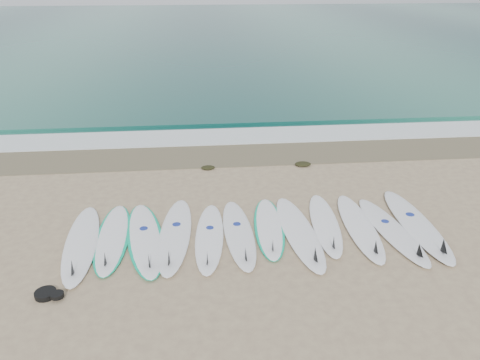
{
  "coord_description": "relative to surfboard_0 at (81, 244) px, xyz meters",
  "views": [
    {
      "loc": [
        -0.98,
        -7.42,
        4.49
      ],
      "look_at": [
        -0.1,
        1.56,
        0.4
      ],
      "focal_mm": 35.0,
      "sensor_mm": 36.0,
      "label": 1
    }
  ],
  "objects": [
    {
      "name": "ground",
      "position": [
        3.09,
        0.15,
        -0.06
      ],
      "size": [
        120.0,
        120.0,
        0.0
      ],
      "primitive_type": "plane",
      "color": "tan"
    },
    {
      "name": "ocean",
      "position": [
        3.09,
        32.65,
        -0.05
      ],
      "size": [
        120.0,
        55.0,
        0.03
      ],
      "primitive_type": "cube",
      "color": "#1A594C",
      "rests_on": "ground"
    },
    {
      "name": "wet_sand_band",
      "position": [
        3.09,
        4.25,
        -0.05
      ],
      "size": [
        120.0,
        1.8,
        0.01
      ],
      "primitive_type": "cube",
      "color": "brown",
      "rests_on": "ground"
    },
    {
      "name": "foam_band",
      "position": [
        3.09,
        5.65,
        -0.04
      ],
      "size": [
        120.0,
        1.4,
        0.04
      ],
      "primitive_type": "cube",
      "color": "silver",
      "rests_on": "ground"
    },
    {
      "name": "wave_crest",
      "position": [
        3.09,
        7.15,
        -0.01
      ],
      "size": [
        120.0,
        1.0,
        0.1
      ],
      "primitive_type": "cube",
      "color": "#1A594C",
      "rests_on": "ground"
    },
    {
      "name": "surfboard_0",
      "position": [
        0.0,
        0.0,
        0.0
      ],
      "size": [
        0.79,
        2.77,
        0.35
      ],
      "rotation": [
        0.0,
        0.0,
        0.08
      ],
      "color": "white",
      "rests_on": "ground"
    },
    {
      "name": "surfboard_1",
      "position": [
        0.52,
        0.18,
        -0.01
      ],
      "size": [
        0.68,
        2.52,
        0.32
      ],
      "rotation": [
        0.0,
        0.0,
        0.03
      ],
      "color": "white",
      "rests_on": "ground"
    },
    {
      "name": "surfboard_2",
      "position": [
        1.11,
        0.1,
        -0.01
      ],
      "size": [
        1.07,
        2.75,
        0.34
      ],
      "rotation": [
        0.0,
        0.0,
        0.16
      ],
      "color": "white",
      "rests_on": "ground"
    },
    {
      "name": "surfboard_3",
      "position": [
        1.64,
        0.14,
        -0.0
      ],
      "size": [
        0.75,
        2.77,
        0.35
      ],
      "rotation": [
        0.0,
        0.0,
        -0.07
      ],
      "color": "white",
      "rests_on": "ground"
    },
    {
      "name": "surfboard_4",
      "position": [
        2.26,
        0.0,
        -0.01
      ],
      "size": [
        0.69,
        2.49,
        0.31
      ],
      "rotation": [
        0.0,
        0.0,
        -0.07
      ],
      "color": "white",
      "rests_on": "ground"
    },
    {
      "name": "surfboard_5",
      "position": [
        2.81,
        0.08,
        -0.0
      ],
      "size": [
        0.62,
        2.55,
        0.32
      ],
      "rotation": [
        0.0,
        0.0,
        0.04
      ],
      "color": "white",
      "rests_on": "ground"
    },
    {
      "name": "surfboard_6",
      "position": [
        3.4,
        0.28,
        -0.02
      ],
      "size": [
        0.74,
        2.36,
        0.3
      ],
      "rotation": [
        0.0,
        0.0,
        -0.08
      ],
      "color": "white",
      "rests_on": "ground"
    },
    {
      "name": "surfboard_7",
      "position": [
        3.93,
        0.0,
        0.0
      ],
      "size": [
        0.72,
        2.79,
        0.35
      ],
      "rotation": [
        0.0,
        0.0,
        0.05
      ],
      "color": "white",
      "rests_on": "ground"
    },
    {
      "name": "surfboard_8",
      "position": [
        4.48,
        0.26,
        -0.01
      ],
      "size": [
        0.76,
        2.48,
        0.31
      ],
      "rotation": [
        0.0,
        0.0,
        -0.1
      ],
      "color": "white",
      "rests_on": "ground"
    },
    {
      "name": "surfboard_9",
      "position": [
        5.1,
        0.09,
        -0.0
      ],
      "size": [
        0.67,
        2.63,
        0.33
      ],
      "rotation": [
        0.0,
        0.0,
        -0.05
      ],
      "color": "white",
      "rests_on": "ground"
    },
    {
      "name": "surfboard_10",
      "position": [
        5.66,
        -0.1,
        -0.0
      ],
      "size": [
        0.79,
        2.61,
        0.33
      ],
      "rotation": [
        0.0,
        0.0,
        0.1
      ],
      "color": "white",
      "rests_on": "ground"
    },
    {
      "name": "surfboard_11",
      "position": [
        6.21,
        0.06,
        0.0
      ],
      "size": [
        0.62,
        2.87,
        0.37
      ],
      "rotation": [
        0.0,
        0.0,
        -0.01
      ],
      "color": "white",
      "rests_on": "ground"
    },
    {
      "name": "seaweed_near",
      "position": [
        2.35,
        3.32,
        -0.03
      ],
      "size": [
        0.34,
        0.26,
        0.07
      ],
      "primitive_type": "ellipsoid",
      "color": "black",
      "rests_on": "ground"
    },
    {
      "name": "seaweed_far",
      "position": [
        4.72,
        3.31,
        -0.02
      ],
      "size": [
        0.4,
        0.31,
        0.08
      ],
      "primitive_type": "ellipsoid",
      "color": "black",
      "rests_on": "ground"
    },
    {
      "name": "leash_coil",
      "position": [
        -0.2,
        -1.36,
        -0.01
      ],
      "size": [
        0.46,
        0.36,
        0.11
      ],
      "color": "black",
      "rests_on": "ground"
    }
  ]
}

